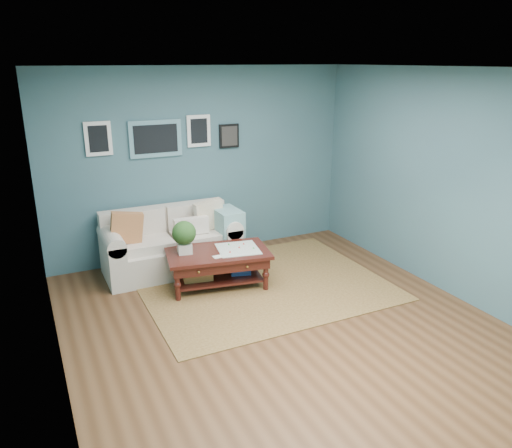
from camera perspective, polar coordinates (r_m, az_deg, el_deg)
room_shell at (r=5.08m, az=2.97°, el=2.14°), size 5.00×5.02×2.70m
area_rug at (r=6.49m, az=0.82°, el=-6.92°), size 3.03×2.43×0.01m
loveseat at (r=6.92m, az=-9.11°, el=-2.11°), size 1.84×0.84×0.95m
coffee_table at (r=6.33m, az=-5.02°, el=-3.84°), size 1.38×0.95×0.89m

